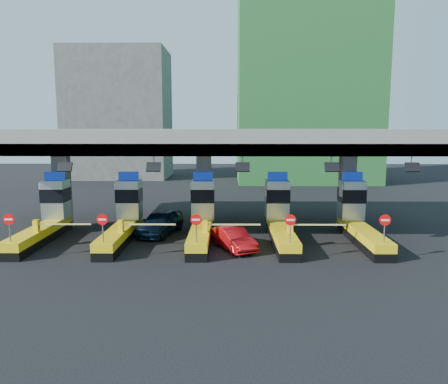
{
  "coord_description": "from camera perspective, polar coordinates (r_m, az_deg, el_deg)",
  "views": [
    {
      "loc": [
        1.71,
        -27.28,
        7.06
      ],
      "look_at": [
        1.43,
        0.0,
        3.06
      ],
      "focal_mm": 35.0,
      "sensor_mm": 36.0,
      "label": 1
    }
  ],
  "objects": [
    {
      "name": "toll_canopy",
      "position": [
        30.22,
        -2.68,
        6.57
      ],
      "size": [
        28.0,
        12.09,
        7.0
      ],
      "color": "slate",
      "rests_on": "ground"
    },
    {
      "name": "toll_lane_right",
      "position": [
        28.33,
        7.26,
        -3.26
      ],
      "size": [
        4.43,
        8.0,
        4.16
      ],
      "color": "black",
      "rests_on": "ground"
    },
    {
      "name": "bg_building_scaffold",
      "position": [
        60.57,
        10.72,
        14.78
      ],
      "size": [
        18.0,
        12.0,
        28.0
      ],
      "primitive_type": "cube",
      "color": "#1E5926",
      "rests_on": "ground"
    },
    {
      "name": "bg_building_concrete",
      "position": [
        65.23,
        -13.55,
        9.81
      ],
      "size": [
        14.0,
        10.0,
        18.0
      ],
      "primitive_type": "cube",
      "color": "#4C4C49",
      "rests_on": "ground"
    },
    {
      "name": "toll_lane_far_left",
      "position": [
        30.48,
        -22.05,
        -2.99
      ],
      "size": [
        4.43,
        8.0,
        4.16
      ],
      "color": "black",
      "rests_on": "ground"
    },
    {
      "name": "toll_lane_left",
      "position": [
        28.93,
        -12.86,
        -3.16
      ],
      "size": [
        4.43,
        8.0,
        4.16
      ],
      "color": "black",
      "rests_on": "ground"
    },
    {
      "name": "toll_lane_far_right",
      "position": [
        29.33,
        17.02,
        -3.16
      ],
      "size": [
        4.43,
        8.0,
        4.16
      ],
      "color": "black",
      "rests_on": "ground"
    },
    {
      "name": "ground",
      "position": [
        28.23,
        -2.92,
        -6.15
      ],
      "size": [
        120.0,
        120.0,
        0.0
      ],
      "primitive_type": "plane",
      "color": "black",
      "rests_on": "ground"
    },
    {
      "name": "red_car",
      "position": [
        25.77,
        1.22,
        -6.08
      ],
      "size": [
        2.88,
        4.11,
        1.29
      ],
      "primitive_type": "imported",
      "rotation": [
        0.0,
        0.0,
        0.43
      ],
      "color": "#AA0D11",
      "rests_on": "ground"
    },
    {
      "name": "van",
      "position": [
        29.57,
        -8.31,
        -3.94
      ],
      "size": [
        3.03,
        5.11,
        1.63
      ],
      "primitive_type": "imported",
      "rotation": [
        0.0,
        0.0,
        -0.25
      ],
      "color": "black",
      "rests_on": "ground"
    },
    {
      "name": "toll_lane_center",
      "position": [
        28.19,
        -2.91,
        -3.26
      ],
      "size": [
        4.43,
        8.0,
        4.16
      ],
      "color": "black",
      "rests_on": "ground"
    }
  ]
}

